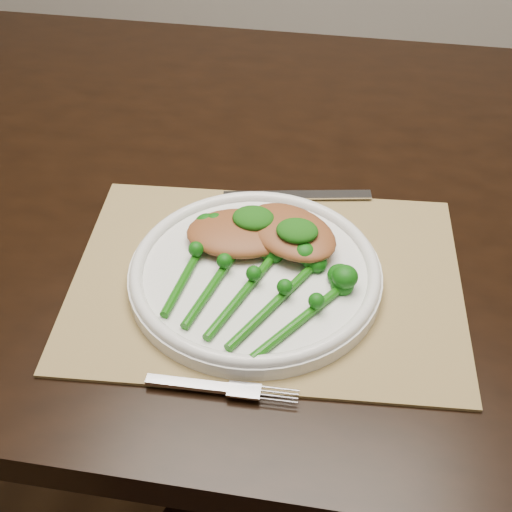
% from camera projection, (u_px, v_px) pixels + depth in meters
% --- Properties ---
extents(dining_table, '(1.63, 0.95, 0.75)m').
position_uv_depth(dining_table, '(259.00, 361.00, 1.19)').
color(dining_table, black).
rests_on(dining_table, ground).
extents(placemat, '(0.46, 0.36, 0.00)m').
position_uv_depth(placemat, '(267.00, 279.00, 0.80)').
color(placemat, '#9B824F').
rests_on(placemat, dining_table).
extents(dinner_plate, '(0.28, 0.28, 0.03)m').
position_uv_depth(dinner_plate, '(255.00, 273.00, 0.78)').
color(dinner_plate, white).
rests_on(dinner_plate, placemat).
extents(knife, '(0.19, 0.05, 0.01)m').
position_uv_depth(knife, '(283.00, 195.00, 0.90)').
color(knife, silver).
rests_on(knife, placemat).
extents(fork, '(0.15, 0.02, 0.00)m').
position_uv_depth(fork, '(232.00, 389.00, 0.68)').
color(fork, silver).
rests_on(fork, placemat).
extents(chicken_fillet_left, '(0.14, 0.10, 0.02)m').
position_uv_depth(chicken_fillet_left, '(240.00, 233.00, 0.81)').
color(chicken_fillet_left, brown).
rests_on(chicken_fillet_left, dinner_plate).
extents(chicken_fillet_right, '(0.14, 0.13, 0.02)m').
position_uv_depth(chicken_fillet_right, '(291.00, 232.00, 0.80)').
color(chicken_fillet_right, brown).
rests_on(chicken_fillet_right, dinner_plate).
extents(pesto_dollop_left, '(0.05, 0.04, 0.02)m').
position_uv_depth(pesto_dollop_left, '(253.00, 218.00, 0.81)').
color(pesto_dollop_left, '#0D4209').
rests_on(pesto_dollop_left, chicken_fillet_left).
extents(pesto_dollop_right, '(0.05, 0.04, 0.02)m').
position_uv_depth(pesto_dollop_right, '(297.00, 231.00, 0.78)').
color(pesto_dollop_right, '#0D4209').
rests_on(pesto_dollop_right, chicken_fillet_right).
extents(broccolini_bundle, '(0.22, 0.23, 0.04)m').
position_uv_depth(broccolini_bundle, '(244.00, 293.00, 0.75)').
color(broccolini_bundle, '#12550B').
rests_on(broccolini_bundle, dinner_plate).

